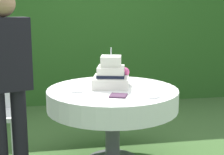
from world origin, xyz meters
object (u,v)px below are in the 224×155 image
object	(u,v)px
napkin_stack	(118,96)
wedding_cake	(112,75)
serving_plate_left	(152,96)
standing_person	(6,80)
cake_table	(113,100)
serving_plate_far	(77,91)
serving_plate_near	(70,85)

from	to	relation	value
napkin_stack	wedding_cake	bearing A→B (deg)	88.58
serving_plate_left	napkin_stack	distance (m)	0.29
napkin_stack	standing_person	distance (m)	0.93
cake_table	standing_person	bearing A→B (deg)	-155.88
serving_plate_far	serving_plate_left	world-z (taller)	same
serving_plate_near	standing_person	size ratio (longest dim) A/B	0.08
standing_person	serving_plate_far	bearing A→B (deg)	32.24
napkin_stack	standing_person	bearing A→B (deg)	-172.24
wedding_cake	serving_plate_far	distance (m)	0.38
serving_plate_left	serving_plate_near	bearing A→B (deg)	140.38
cake_table	standing_person	distance (m)	1.03
wedding_cake	cake_table	bearing A→B (deg)	-95.97
serving_plate_near	serving_plate_left	distance (m)	0.85
wedding_cake	standing_person	bearing A→B (deg)	-151.78
cake_table	napkin_stack	world-z (taller)	napkin_stack
cake_table	wedding_cake	world-z (taller)	wedding_cake
cake_table	serving_plate_near	xyz separation A→B (m)	(-0.38, 0.19, 0.11)
wedding_cake	serving_plate_left	bearing A→B (deg)	-58.47
wedding_cake	napkin_stack	xyz separation A→B (m)	(-0.01, -0.36, -0.11)
serving_plate_near	serving_plate_left	size ratio (longest dim) A/B	0.96
serving_plate_near	standing_person	distance (m)	0.81
serving_plate_far	serving_plate_left	distance (m)	0.68
wedding_cake	serving_plate_left	xyz separation A→B (m)	(0.27, -0.44, -0.11)
cake_table	serving_plate_near	size ratio (longest dim) A/B	9.77
serving_plate_near	standing_person	world-z (taller)	standing_person
serving_plate_left	standing_person	bearing A→B (deg)	-177.65
napkin_stack	standing_person	size ratio (longest dim) A/B	0.09
cake_table	serving_plate_far	bearing A→B (deg)	-172.02
wedding_cake	standing_person	distance (m)	1.03
cake_table	standing_person	xyz separation A→B (m)	(-0.90, -0.40, 0.31)
cake_table	serving_plate_far	world-z (taller)	serving_plate_far
cake_table	serving_plate_left	bearing A→B (deg)	-51.86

